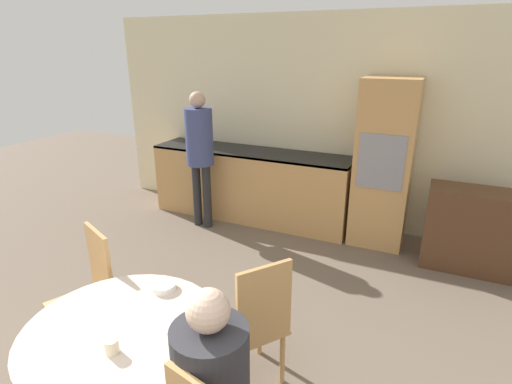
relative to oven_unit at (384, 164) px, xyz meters
The scene contains 10 objects.
wall_back 0.87m from the oven_unit, 155.04° to the left, with size 6.26×0.05×2.60m.
kitchen_counter 1.74m from the oven_unit, behind, with size 2.66×0.60×0.93m.
oven_unit is the anchor object (origin of this frame).
sideboard 1.17m from the oven_unit, 14.38° to the right, with size 1.00×0.45×0.86m.
dining_table 3.38m from the oven_unit, 106.46° to the right, with size 1.11×1.11×0.73m.
chair_far_left 3.27m from the oven_unit, 120.64° to the right, with size 0.53×0.53×0.98m.
chair_far_right 2.68m from the oven_unit, 98.40° to the right, with size 0.56×0.56×0.98m.
person_standing 2.19m from the oven_unit, 166.38° to the right, with size 0.33×0.33×1.72m.
cup 3.50m from the oven_unit, 104.15° to the right, with size 0.07×0.07×0.08m.
bowl_near 2.98m from the oven_unit, 108.99° to the right, with size 0.16×0.16×0.04m.
Camera 1 is at (1.22, -0.03, 2.20)m, focal length 28.00 mm.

